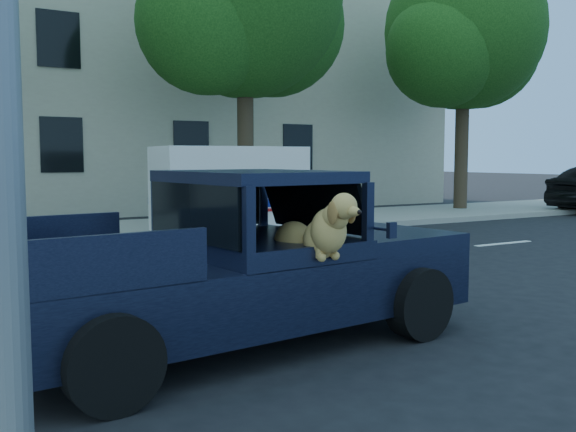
% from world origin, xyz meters
% --- Properties ---
extents(ground, '(120.00, 120.00, 0.00)m').
position_xyz_m(ground, '(0.00, 0.00, 0.00)').
color(ground, black).
rests_on(ground, ground).
extents(far_sidewalk, '(60.00, 4.00, 0.15)m').
position_xyz_m(far_sidewalk, '(0.00, 9.20, 0.07)').
color(far_sidewalk, gray).
rests_on(far_sidewalk, ground).
extents(lane_stripes, '(21.60, 0.14, 0.01)m').
position_xyz_m(lane_stripes, '(2.00, 3.40, 0.01)').
color(lane_stripes, silver).
rests_on(lane_stripes, ground).
extents(street_tree_mid, '(6.00, 5.20, 8.60)m').
position_xyz_m(street_tree_mid, '(5.03, 9.62, 5.71)').
color(street_tree_mid, '#332619').
rests_on(street_tree_mid, ground).
extents(street_tree_right, '(6.00, 5.20, 8.60)m').
position_xyz_m(street_tree_right, '(13.03, 9.62, 5.71)').
color(street_tree_right, '#332619').
rests_on(street_tree_right, ground).
extents(building_main, '(26.00, 6.00, 9.00)m').
position_xyz_m(building_main, '(3.00, 16.50, 4.50)').
color(building_main, beige).
rests_on(building_main, ground).
extents(pickup_truck, '(4.89, 2.58, 1.69)m').
position_xyz_m(pickup_truck, '(-0.19, -0.44, 0.57)').
color(pickup_truck, black).
rests_on(pickup_truck, ground).
extents(mail_truck, '(3.86, 2.13, 2.05)m').
position_xyz_m(mail_truck, '(3.29, 6.47, 0.90)').
color(mail_truck, silver).
rests_on(mail_truck, ground).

